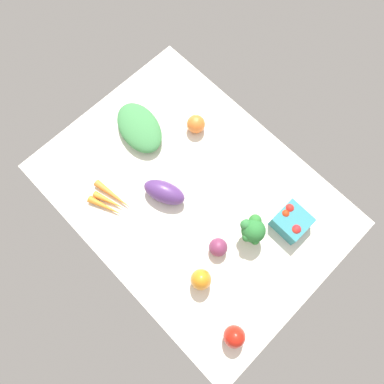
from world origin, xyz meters
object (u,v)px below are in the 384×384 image
heirloom_tomato_orange (196,124)px  carrot_bunch (110,200)px  broccoli_head (253,230)px  eggplant (164,192)px  berry_basket (292,222)px  bell_pepper_red (234,337)px  bell_pepper_orange (201,280)px  leafy_greens_clump (139,128)px  red_onion_center (218,247)px

heirloom_tomato_orange → carrot_bunch: 41.69cm
broccoli_head → carrot_bunch: 50.11cm
heirloom_tomato_orange → eggplant: 28.69cm
berry_basket → bell_pepper_red: (-11.20, 39.89, 0.93)cm
bell_pepper_red → eggplant: bearing=-18.5°
heirloom_tomato_orange → berry_basket: berry_basket is taller
eggplant → berry_basket: (-37.66, -23.51, 0.00)cm
eggplant → carrot_bunch: size_ratio=0.92×
heirloom_tomato_orange → bell_pepper_red: size_ratio=0.73×
broccoli_head → bell_pepper_red: size_ratio=1.22×
heirloom_tomato_orange → bell_pepper_orange: bell_pepper_orange is taller
berry_basket → leafy_greens_clump: bearing=11.6°
berry_basket → eggplant: bearing=32.0°
eggplant → bell_pepper_red: (-48.85, 16.38, 0.93)cm
eggplant → leafy_greens_clump: size_ratio=0.67×
berry_basket → bell_pepper_orange: (7.85, 35.28, 1.08)cm
berry_basket → carrot_bunch: berry_basket is taller
eggplant → leafy_greens_clump: eggplant is taller
eggplant → red_onion_center: size_ratio=2.42×
berry_basket → bell_pepper_red: bell_pepper_red is taller
leafy_greens_clump → bell_pepper_red: bearing=159.9°
broccoli_head → berry_basket: bearing=-120.2°
eggplant → broccoli_head: 32.61cm
leafy_greens_clump → berry_basket: berry_basket is taller
carrot_bunch → red_onion_center: 40.97cm
leafy_greens_clump → heirloom_tomato_orange: bearing=-131.0°
broccoli_head → bell_pepper_orange: bearing=88.4°
broccoli_head → heirloom_tomato_orange: bearing=-20.1°
berry_basket → bell_pepper_orange: bell_pepper_orange is taller
bell_pepper_red → bell_pepper_orange: 19.60cm
eggplant → bell_pepper_orange: bearing=135.4°
leafy_greens_clump → broccoli_head: 55.54cm
red_onion_center → bell_pepper_red: 27.77cm
leafy_greens_clump → berry_basket: size_ratio=2.13×
red_onion_center → bell_pepper_red: (-22.52, 16.17, 1.53)cm
heirloom_tomato_orange → berry_basket: 48.96cm
broccoli_head → red_onion_center: bearing=70.1°
leafy_greens_clump → bell_pepper_orange: bearing=157.8°
carrot_bunch → bell_pepper_red: (-60.60, 1.15, 3.37)cm
carrot_bunch → berry_basket: bearing=-141.9°
heirloom_tomato_orange → leafy_greens_clump: heirloom_tomato_orange is taller
red_onion_center → bell_pepper_red: size_ratio=0.67×
broccoli_head → berry_basket: (-7.21, -12.38, -3.56)cm
eggplant → broccoli_head: bearing=177.0°
leafy_greens_clump → bell_pepper_orange: 59.16cm
red_onion_center → bell_pepper_red: bell_pepper_red is taller
eggplant → red_onion_center: 26.34cm
leafy_greens_clump → berry_basket: bearing=-168.4°
carrot_bunch → red_onion_center: (-38.08, -15.02, 1.84)cm
red_onion_center → heirloom_tomato_orange: bearing=-35.3°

